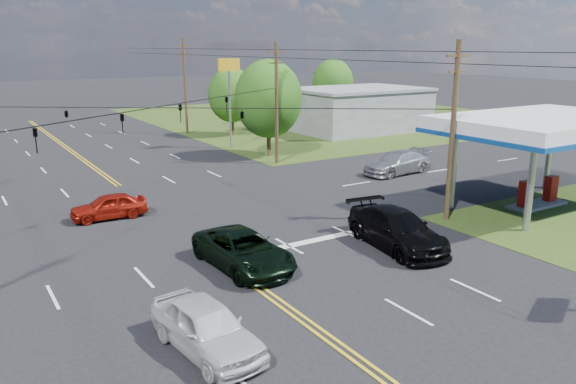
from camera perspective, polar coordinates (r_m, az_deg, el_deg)
ground at (r=32.12m, az=-12.91°, el=-2.36°), size 280.00×280.00×0.00m
grass_ne at (r=76.37m, az=4.23°, el=7.68°), size 46.00×48.00×0.03m
stop_bar at (r=27.41m, az=2.74°, el=-4.95°), size 10.00×0.50×0.02m
retail_ne at (r=63.64m, az=7.01°, el=8.22°), size 14.00×10.00×4.40m
gas_canopy at (r=35.28m, az=24.71°, el=6.02°), size 12.20×8.20×5.35m
pole_se at (r=30.73m, az=16.39°, el=6.06°), size 1.60×0.28×9.50m
pole_ne at (r=44.67m, az=-1.18°, el=9.14°), size 1.60×0.28×9.50m
pole_right_far at (r=61.69m, az=-10.42°, el=10.66°), size 1.60×0.28×10.00m
span_wire_signals at (r=30.95m, az=-13.54°, el=8.32°), size 26.00×18.00×1.13m
power_lines at (r=28.90m, az=-12.54°, el=13.14°), size 26.04×100.00×0.64m
tree_right_a at (r=47.75m, az=-2.00°, el=9.44°), size 5.70×5.70×8.18m
tree_right_b at (r=59.53m, az=-5.75°, el=9.77°), size 4.94×4.94×7.09m
tree_far_r at (r=73.76m, az=4.59°, el=10.97°), size 5.32×5.32×7.63m
pickup_dkgreen at (r=24.02m, az=-4.55°, el=-5.90°), size 2.79×5.66×1.55m
suv_black at (r=26.78m, az=10.98°, el=-3.70°), size 3.27×6.35×1.76m
pickup_white at (r=17.91m, az=-8.29°, el=-13.42°), size 2.42×4.89×1.60m
sedan_red at (r=32.19m, az=-17.76°, el=-1.38°), size 4.12×1.81×1.38m
sedan_far at (r=42.25m, az=11.02°, el=2.95°), size 5.87×2.80×1.65m
polesign_ne at (r=51.86m, az=-5.99°, el=11.43°), size 2.25×0.61×8.15m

